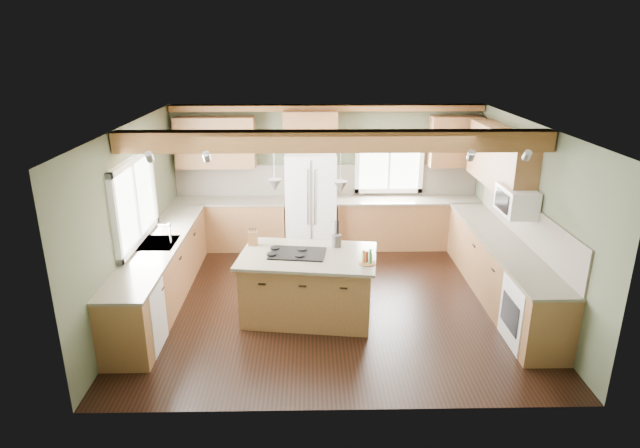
{
  "coord_description": "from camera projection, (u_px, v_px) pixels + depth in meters",
  "views": [
    {
      "loc": [
        -0.32,
        -7.16,
        3.69
      ],
      "look_at": [
        -0.17,
        0.3,
        1.1
      ],
      "focal_mm": 30.0,
      "sensor_mm": 36.0,
      "label": 1
    }
  ],
  "objects": [
    {
      "name": "sink",
      "position": [
        159.0,
        244.0,
        7.69
      ],
      "size": [
        0.5,
        0.65,
        0.03
      ],
      "primitive_type": "cube",
      "color": "#262628",
      "rests_on": "counter_left"
    },
    {
      "name": "counter_left",
      "position": [
        159.0,
        244.0,
        7.69
      ],
      "size": [
        0.64,
        3.74,
        0.04
      ],
      "primitive_type": "cube",
      "color": "#4A4436",
      "rests_on": "base_cab_left"
    },
    {
      "name": "wall_right",
      "position": [
        528.0,
        216.0,
        7.61
      ],
      "size": [
        0.0,
        5.0,
        5.0
      ],
      "primitive_type": "plane",
      "rotation": [
        1.57,
        0.0,
        -1.57
      ],
      "color": "#485039",
      "rests_on": "ground"
    },
    {
      "name": "wall_left",
      "position": [
        133.0,
        219.0,
        7.5
      ],
      "size": [
        0.0,
        5.0,
        5.0
      ],
      "primitive_type": "plane",
      "rotation": [
        1.57,
        0.0,
        1.57
      ],
      "color": "#485039",
      "rests_on": "ground"
    },
    {
      "name": "wall_back",
      "position": [
        327.0,
        175.0,
        9.92
      ],
      "size": [
        5.6,
        0.0,
        5.6
      ],
      "primitive_type": "plane",
      "rotation": [
        1.57,
        0.0,
        0.0
      ],
      "color": "#485039",
      "rests_on": "ground"
    },
    {
      "name": "refrigerator",
      "position": [
        311.0,
        202.0,
        9.68
      ],
      "size": [
        0.9,
        0.74,
        1.8
      ],
      "primitive_type": "cube",
      "color": "white",
      "rests_on": "floor"
    },
    {
      "name": "faucet",
      "position": [
        170.0,
        234.0,
        7.64
      ],
      "size": [
        0.02,
        0.02,
        0.28
      ],
      "primitive_type": "cylinder",
      "color": "#B2B2B7",
      "rests_on": "sink"
    },
    {
      "name": "utensil_crock",
      "position": [
        337.0,
        241.0,
        7.51
      ],
      "size": [
        0.15,
        0.15,
        0.18
      ],
      "primitive_type": "cylinder",
      "rotation": [
        0.0,
        0.0,
        -0.15
      ],
      "color": "#39332E",
      "rests_on": "island_top"
    },
    {
      "name": "counter_back_right",
      "position": [
        408.0,
        200.0,
        9.79
      ],
      "size": [
        2.66,
        0.64,
        0.04
      ],
      "primitive_type": "cube",
      "color": "#4A4436",
      "rests_on": "base_cab_back_right"
    },
    {
      "name": "island_top",
      "position": [
        308.0,
        256.0,
        7.27
      ],
      "size": [
        1.98,
        1.4,
        0.04
      ],
      "primitive_type": "cube",
      "rotation": [
        0.0,
        0.0,
        -0.13
      ],
      "color": "#4A4436",
      "rests_on": "island"
    },
    {
      "name": "upper_cab_over_fridge",
      "position": [
        310.0,
        131.0,
        9.47
      ],
      "size": [
        0.96,
        0.35,
        0.7
      ],
      "primitive_type": "cube",
      "color": "brown",
      "rests_on": "wall_back"
    },
    {
      "name": "backsplash_back",
      "position": [
        327.0,
        180.0,
        9.93
      ],
      "size": [
        5.58,
        0.03,
        0.58
      ],
      "primitive_type": "cube",
      "color": "brown",
      "rests_on": "wall_back"
    },
    {
      "name": "ceiling",
      "position": [
        333.0,
        125.0,
        7.13
      ],
      "size": [
        5.6,
        5.6,
        0.0
      ],
      "primitive_type": "plane",
      "rotation": [
        3.14,
        0.0,
        0.0
      ],
      "color": "silver",
      "rests_on": "wall_back"
    },
    {
      "name": "island",
      "position": [
        308.0,
        286.0,
        7.42
      ],
      "size": [
        1.85,
        1.27,
        0.88
      ],
      "primitive_type": "cube",
      "rotation": [
        0.0,
        0.0,
        -0.13
      ],
      "color": "brown",
      "rests_on": "floor"
    },
    {
      "name": "base_cab_left",
      "position": [
        162.0,
        273.0,
        7.84
      ],
      "size": [
        0.6,
        3.7,
        0.88
      ],
      "primitive_type": "cube",
      "color": "brown",
      "rests_on": "floor"
    },
    {
      "name": "upper_cab_right",
      "position": [
        500.0,
        158.0,
        8.24
      ],
      "size": [
        0.35,
        2.2,
        0.9
      ],
      "primitive_type": "cube",
      "color": "brown",
      "rests_on": "wall_right"
    },
    {
      "name": "counter_back_left",
      "position": [
        229.0,
        201.0,
        9.73
      ],
      "size": [
        2.06,
        0.64,
        0.04
      ],
      "primitive_type": "cube",
      "color": "#4A4436",
      "rests_on": "base_cab_back_left"
    },
    {
      "name": "soffit_trim",
      "position": [
        327.0,
        108.0,
        9.42
      ],
      "size": [
        5.55,
        0.2,
        0.1
      ],
      "primitive_type": "cube",
      "color": "brown",
      "rests_on": "ceiling"
    },
    {
      "name": "window_back",
      "position": [
        389.0,
        162.0,
        9.84
      ],
      "size": [
        1.1,
        0.04,
        1.0
      ],
      "primitive_type": "cube",
      "color": "white",
      "rests_on": "wall_back"
    },
    {
      "name": "microwave",
      "position": [
        517.0,
        201.0,
        7.47
      ],
      "size": [
        0.4,
        0.7,
        0.38
      ],
      "primitive_type": "cube",
      "color": "white",
      "rests_on": "wall_right"
    },
    {
      "name": "counter_right",
      "position": [
        503.0,
        242.0,
        7.78
      ],
      "size": [
        0.64,
        3.74,
        0.04
      ],
      "primitive_type": "cube",
      "color": "#4A4436",
      "rests_on": "base_cab_right"
    },
    {
      "name": "pendant_right",
      "position": [
        340.0,
        187.0,
        6.9
      ],
      "size": [
        0.18,
        0.18,
        0.16
      ],
      "primitive_type": "cone",
      "rotation": [
        3.14,
        0.0,
        0.0
      ],
      "color": "#B2B2B7",
      "rests_on": "ceiling"
    },
    {
      "name": "window_left",
      "position": [
        134.0,
        201.0,
        7.47
      ],
      "size": [
        0.04,
        1.6,
        1.05
      ],
      "primitive_type": "cube",
      "color": "white",
      "rests_on": "wall_left"
    },
    {
      "name": "floor",
      "position": [
        332.0,
        300.0,
        7.98
      ],
      "size": [
        5.6,
        5.6,
        0.0
      ],
      "primitive_type": "plane",
      "color": "black",
      "rests_on": "ground"
    },
    {
      "name": "ceiling_beam",
      "position": [
        334.0,
        141.0,
        6.76
      ],
      "size": [
        5.55,
        0.26,
        0.26
      ],
      "primitive_type": "cube",
      "color": "brown",
      "rests_on": "ceiling"
    },
    {
      "name": "pendant_left",
      "position": [
        275.0,
        185.0,
        6.99
      ],
      "size": [
        0.18,
        0.18,
        0.16
      ],
      "primitive_type": "cone",
      "rotation": [
        3.14,
        0.0,
        0.0
      ],
      "color": "#B2B2B7",
      "rests_on": "ceiling"
    },
    {
      "name": "base_cab_back_left",
      "position": [
        230.0,
        225.0,
        9.88
      ],
      "size": [
        2.02,
        0.6,
        0.88
      ],
      "primitive_type": "cube",
      "color": "brown",
      "rests_on": "floor"
    },
    {
      "name": "upper_cab_back_left",
      "position": [
        216.0,
        142.0,
        9.5
      ],
      "size": [
        1.4,
        0.35,
        0.9
      ],
      "primitive_type": "cube",
      "color": "brown",
      "rests_on": "wall_back"
    },
    {
      "name": "oven",
      "position": [
        534.0,
        314.0,
        6.71
      ],
      "size": [
        0.6,
        0.72,
        0.84
      ],
      "primitive_type": "cube",
      "color": "white",
      "rests_on": "floor"
    },
    {
      "name": "dishwasher",
      "position": [
        135.0,
        317.0,
        6.61
      ],
      "size": [
        0.6,
        0.6,
        0.84
      ],
      "primitive_type": "cube",
      "color": "white",
      "rests_on": "floor"
    },
    {
      "name": "knife_block",
      "position": [
        253.0,
        238.0,
        7.56
      ],
      "size": [
        0.14,
        0.11,
        0.21
      ],
      "primitive_type": "cube",
      "rotation": [
        0.0,
        0.0,
        -0.13
      ],
      "color": "brown",
      "rests_on": "island_top"
    },
    {
      "name": "base_cab_right",
      "position": [
        500.0,
        270.0,
        7.93
      ],
      "size": [
        0.6,
        3.7,
        0.88
      ],
      "primitive_type": "cube",
      "color": "brown",
      "rests_on": "floor"
    },
    {
      "name": "backsplash_right",
      "position": [
        525.0,
        221.0,
        7.68
      ],
      "size": [
        0.03,
        3.7,
        0.58
      ],
      "primitive_type": "cube",
      "color": "brown",
      "rests_on": "wall_right"
    },
    {
      "name": "bottle_tray",
      "position": [
        367.0,
        257.0,
        6.93
      ],
      "size": [
        0.25,
        0.25,
        0.2
      ],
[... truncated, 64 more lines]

